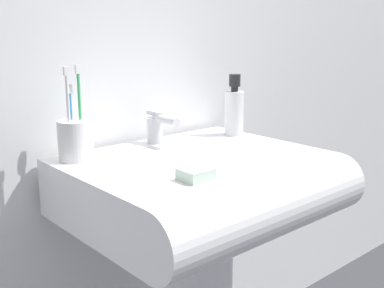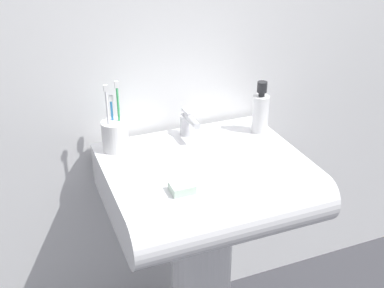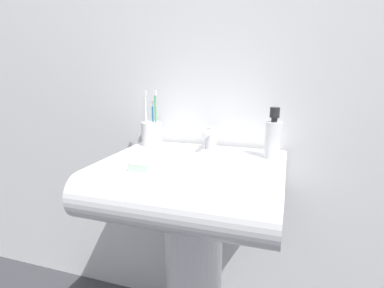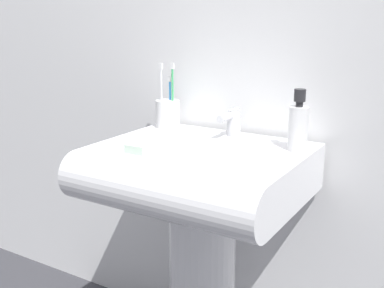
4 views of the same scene
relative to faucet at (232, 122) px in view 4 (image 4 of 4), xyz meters
name	(u,v)px [view 4 (image 4 of 4)]	position (x,y,z in m)	size (l,w,h in m)	color
sink_pedestal	(202,288)	(-0.01, -0.16, -0.50)	(0.20, 0.20, 0.64)	white
sink_basin	(194,174)	(-0.01, -0.21, -0.11)	(0.59, 0.51, 0.14)	white
faucet	(232,122)	(0.00, 0.00, 0.00)	(0.04, 0.12, 0.09)	silver
toothbrush_cup	(168,113)	(-0.24, 0.00, 0.01)	(0.08, 0.08, 0.22)	white
soap_bottle	(298,126)	(0.23, -0.06, 0.03)	(0.05, 0.05, 0.17)	white
bar_soap	(139,148)	(-0.13, -0.30, -0.03)	(0.06, 0.05, 0.02)	silver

